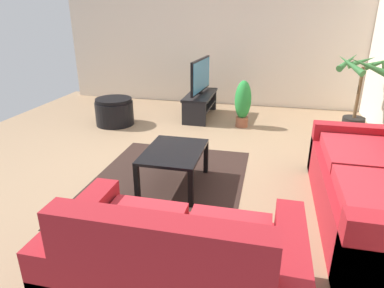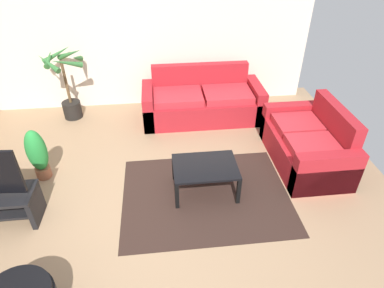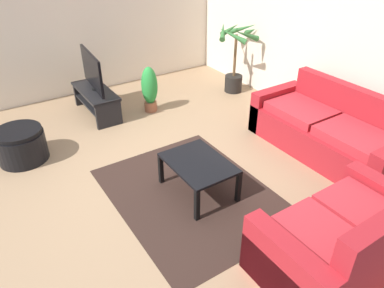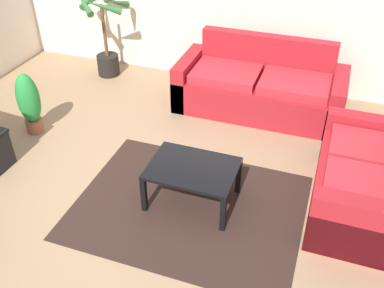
% 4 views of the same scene
% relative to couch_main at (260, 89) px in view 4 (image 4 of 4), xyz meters
% --- Properties ---
extents(ground_plane, '(6.60, 6.60, 0.00)m').
position_rel_couch_main_xyz_m(ground_plane, '(-0.91, -2.28, -0.30)').
color(ground_plane, '#937556').
extents(couch_main, '(2.12, 0.90, 0.90)m').
position_rel_couch_main_xyz_m(couch_main, '(0.00, 0.00, 0.00)').
color(couch_main, maroon).
rests_on(couch_main, ground).
extents(couch_loveseat, '(0.90, 1.54, 0.90)m').
position_rel_couch_main_xyz_m(couch_loveseat, '(1.37, -1.50, -0.00)').
color(couch_loveseat, maroon).
rests_on(couch_loveseat, ground).
extents(coffee_table, '(0.84, 0.61, 0.42)m').
position_rel_couch_main_xyz_m(coffee_table, '(-0.23, -1.98, 0.06)').
color(coffee_table, black).
rests_on(coffee_table, ground).
extents(area_rug, '(2.20, 1.70, 0.01)m').
position_rel_couch_main_xyz_m(area_rug, '(-0.23, -2.08, -0.30)').
color(area_rug, black).
rests_on(area_rug, ground).
extents(potted_palm, '(0.76, 0.79, 1.26)m').
position_rel_couch_main_xyz_m(potted_palm, '(-2.36, 0.27, 0.31)').
color(potted_palm, black).
rests_on(potted_palm, ground).
extents(potted_plant_small, '(0.27, 0.27, 0.78)m').
position_rel_couch_main_xyz_m(potted_plant_small, '(-2.47, -1.44, 0.11)').
color(potted_plant_small, brown).
rests_on(potted_plant_small, ground).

